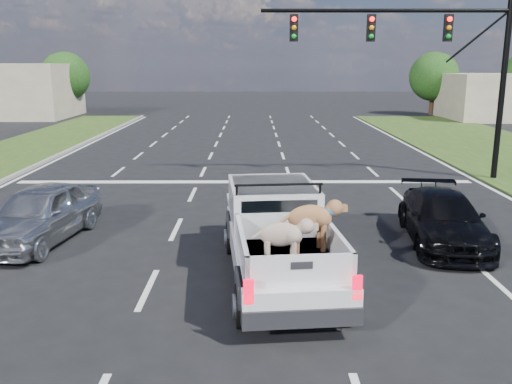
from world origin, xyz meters
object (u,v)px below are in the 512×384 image
at_px(pickup_truck, 279,234).
at_px(silver_sedan, 40,213).
at_px(black_coupe, 443,219).
at_px(traffic_signal, 441,53).

height_order(pickup_truck, silver_sedan, pickup_truck).
distance_m(pickup_truck, black_coupe, 4.72).
height_order(traffic_signal, pickup_truck, traffic_signal).
bearing_deg(traffic_signal, pickup_truck, -122.69).
xyz_separation_m(silver_sedan, black_coupe, (9.97, -0.18, -0.10)).
distance_m(traffic_signal, pickup_truck, 12.34).
relative_size(traffic_signal, pickup_truck, 1.67).
relative_size(pickup_truck, silver_sedan, 1.31).
height_order(traffic_signal, silver_sedan, traffic_signal).
bearing_deg(black_coupe, silver_sedan, -174.71).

